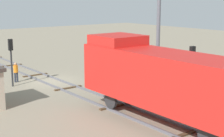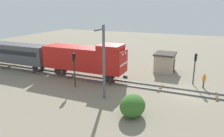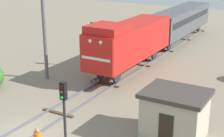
{
  "view_description": "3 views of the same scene",
  "coord_description": "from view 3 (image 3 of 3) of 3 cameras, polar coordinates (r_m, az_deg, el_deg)",
  "views": [
    {
      "loc": [
        13.33,
        25.92,
        6.94
      ],
      "look_at": [
        -0.47,
        8.06,
        2.37
      ],
      "focal_mm": 55.0,
      "sensor_mm": 36.0,
      "label": 1
    },
    {
      "loc": [
        -24.02,
        -1.3,
        9.25
      ],
      "look_at": [
        -1.32,
        8.54,
        2.18
      ],
      "focal_mm": 35.0,
      "sensor_mm": 36.0,
      "label": 2
    },
    {
      "loc": [
        13.08,
        -12.72,
        9.73
      ],
      "look_at": [
        1.22,
        7.85,
        1.89
      ],
      "focal_mm": 55.0,
      "sensor_mm": 36.0,
      "label": 3
    }
  ],
  "objects": [
    {
      "name": "traffic_signal_mid",
      "position": [
        30.81,
        -3.24,
        5.36
      ],
      "size": [
        0.32,
        0.34,
        4.11
      ],
      "color": "#262628",
      "rests_on": "ground"
    },
    {
      "name": "ground_plane",
      "position": [
        20.67,
        -14.17,
        -10.41
      ],
      "size": [
        107.62,
        107.62,
        0.0
      ],
      "primitive_type": "plane",
      "color": "gray"
    },
    {
      "name": "locomotive",
      "position": [
        29.62,
        2.88,
        4.67
      ],
      "size": [
        2.9,
        11.6,
        4.6
      ],
      "color": "red",
      "rests_on": "railway_track"
    },
    {
      "name": "catenary_mast",
      "position": [
        28.0,
        -11.3,
        6.2
      ],
      "size": [
        1.94,
        0.28,
        7.59
      ],
      "color": "#595960",
      "rests_on": "ground"
    },
    {
      "name": "railway_track",
      "position": [
        20.64,
        -14.19,
        -10.23
      ],
      "size": [
        2.4,
        71.74,
        0.16
      ],
      "color": "#595960",
      "rests_on": "ground"
    },
    {
      "name": "relay_hut",
      "position": [
        19.42,
        10.39,
        -7.47
      ],
      "size": [
        3.5,
        2.9,
        2.74
      ],
      "color": "#B2A893",
      "rests_on": "ground"
    },
    {
      "name": "traffic_signal_near",
      "position": [
        17.3,
        -8.01,
        -5.92
      ],
      "size": [
        0.32,
        0.34,
        3.85
      ],
      "color": "#262628",
      "rests_on": "ground"
    },
    {
      "name": "passenger_car_leading",
      "position": [
        41.75,
        11.36,
        7.99
      ],
      "size": [
        2.84,
        14.0,
        3.66
      ],
      "color": "#4C4C51",
      "rests_on": "railway_track"
    }
  ]
}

